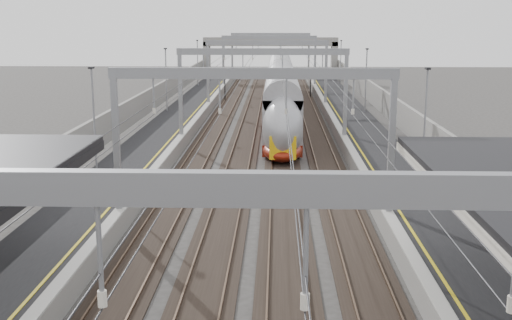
{
  "coord_description": "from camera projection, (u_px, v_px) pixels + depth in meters",
  "views": [
    {
      "loc": [
        1.06,
        -6.75,
        9.69
      ],
      "look_at": [
        0.0,
        26.24,
        2.46
      ],
      "focal_mm": 45.0,
      "sensor_mm": 36.0,
      "label": 1
    }
  ],
  "objects": [
    {
      "name": "platform_right",
      "position": [
        361.0,
        135.0,
        52.28
      ],
      "size": [
        4.0,
        120.0,
        1.0
      ],
      "primitive_type": "cube",
      "color": "black",
      "rests_on": "ground"
    },
    {
      "name": "wall_right",
      "position": [
        401.0,
        122.0,
        51.94
      ],
      "size": [
        0.3,
        120.0,
        3.2
      ],
      "primitive_type": "cube",
      "color": "gray",
      "rests_on": "ground"
    },
    {
      "name": "train",
      "position": [
        281.0,
        94.0,
        65.91
      ],
      "size": [
        2.85,
        51.88,
        4.5
      ],
      "color": "maroon",
      "rests_on": "ground"
    },
    {
      "name": "signal_red_far",
      "position": [
        311.0,
        78.0,
        81.56
      ],
      "size": [
        0.32,
        0.32,
        3.48
      ],
      "color": "black",
      "rests_on": "ground"
    },
    {
      "name": "overhead_line",
      "position": [
        265.0,
        60.0,
        57.78
      ],
      "size": [
        13.0,
        140.0,
        6.6
      ],
      "color": "gray",
      "rests_on": "platform_left"
    },
    {
      "name": "wall_left",
      "position": [
        127.0,
        120.0,
        52.64
      ],
      "size": [
        0.3,
        120.0,
        3.2
      ],
      "primitive_type": "cube",
      "color": "gray",
      "rests_on": "ground"
    },
    {
      "name": "signal_green",
      "position": [
        225.0,
        81.0,
        77.4
      ],
      "size": [
        0.32,
        0.32,
        3.48
      ],
      "color": "black",
      "rests_on": "ground"
    },
    {
      "name": "signal_red_near",
      "position": [
        294.0,
        79.0,
        79.92
      ],
      "size": [
        0.32,
        0.32,
        3.48
      ],
      "color": "black",
      "rests_on": "ground"
    },
    {
      "name": "overbridge",
      "position": [
        270.0,
        47.0,
        105.2
      ],
      "size": [
        22.0,
        2.2,
        6.9
      ],
      "color": "gray",
      "rests_on": "ground"
    },
    {
      "name": "tracks",
      "position": [
        263.0,
        140.0,
        52.62
      ],
      "size": [
        11.4,
        140.0,
        0.2
      ],
      "color": "black",
      "rests_on": "ground"
    },
    {
      "name": "platform_left",
      "position": [
        166.0,
        134.0,
        52.78
      ],
      "size": [
        4.0,
        120.0,
        1.0
      ],
      "primitive_type": "cube",
      "color": "black",
      "rests_on": "ground"
    }
  ]
}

